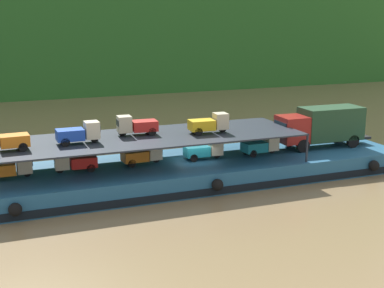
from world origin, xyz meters
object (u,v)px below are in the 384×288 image
at_px(mini_truck_upper_stern, 5,140).
at_px(mini_truck_upper_fore, 136,125).
at_px(cargo_barge, 195,170).
at_px(mini_truck_lower_bow, 261,145).
at_px(mini_truck_upper_bow, 209,124).
at_px(mini_truck_lower_aft, 75,161).
at_px(mini_truck_lower_mid, 143,154).
at_px(mini_truck_lower_fore, 204,150).
at_px(covered_lorry, 322,126).
at_px(mini_truck_upper_mid, 79,133).
at_px(mini_truck_lower_stern, 11,168).

xyz_separation_m(mini_truck_upper_stern, mini_truck_upper_fore, (8.65, 1.49, 0.00)).
distance_m(cargo_barge, mini_truck_lower_bow, 5.36).
bearing_deg(mini_truck_upper_bow, mini_truck_upper_stern, -179.13).
distance_m(cargo_barge, mini_truck_lower_aft, 8.50).
xyz_separation_m(cargo_barge, mini_truck_lower_mid, (-3.71, 0.41, 1.44)).
bearing_deg(cargo_barge, mini_truck_upper_fore, 169.40).
bearing_deg(mini_truck_lower_bow, mini_truck_lower_aft, 177.84).
bearing_deg(mini_truck_lower_aft, mini_truck_lower_bow, -2.16).
distance_m(mini_truck_lower_mid, mini_truck_lower_fore, 4.49).
bearing_deg(mini_truck_lower_mid, mini_truck_upper_bow, -11.77).
xyz_separation_m(covered_lorry, mini_truck_upper_stern, (-23.29, -0.84, 1.00)).
distance_m(cargo_barge, mini_truck_upper_fore, 5.33).
bearing_deg(mini_truck_upper_mid, mini_truck_lower_aft, 114.64).
relative_size(mini_truck_lower_bow, mini_truck_upper_mid, 1.01).
relative_size(mini_truck_lower_stern, mini_truck_lower_mid, 0.99).
bearing_deg(mini_truck_upper_bow, mini_truck_lower_stern, 176.51).
xyz_separation_m(mini_truck_lower_bow, mini_truck_upper_mid, (-13.27, -0.07, 2.00)).
bearing_deg(mini_truck_lower_mid, covered_lorry, -1.28).
xyz_separation_m(mini_truck_lower_mid, mini_truck_upper_fore, (-0.29, 0.33, 2.00)).
relative_size(covered_lorry, mini_truck_lower_bow, 2.83).
bearing_deg(mini_truck_lower_stern, mini_truck_lower_fore, -0.72).
xyz_separation_m(mini_truck_upper_mid, mini_truck_upper_fore, (4.12, 1.06, 0.00)).
bearing_deg(mini_truck_lower_fore, mini_truck_upper_fore, 172.28).
height_order(mini_truck_lower_stern, mini_truck_lower_bow, same).
bearing_deg(mini_truck_upper_bow, covered_lorry, 3.72).
bearing_deg(covered_lorry, mini_truck_lower_mid, 178.72).
distance_m(mini_truck_lower_mid, mini_truck_upper_mid, 4.89).
height_order(mini_truck_lower_bow, mini_truck_upper_bow, mini_truck_upper_bow).
bearing_deg(mini_truck_upper_fore, cargo_barge, -10.60).
distance_m(mini_truck_lower_fore, mini_truck_upper_stern, 13.59).
distance_m(mini_truck_upper_stern, mini_truck_upper_fore, 8.77).
bearing_deg(mini_truck_lower_aft, mini_truck_upper_stern, -166.71).
xyz_separation_m(covered_lorry, mini_truck_upper_fore, (-14.64, 0.65, 1.00)).
distance_m(mini_truck_lower_fore, mini_truck_lower_bow, 4.40).
distance_m(cargo_barge, mini_truck_lower_mid, 4.00).
relative_size(cargo_barge, mini_truck_upper_stern, 11.21).
bearing_deg(mini_truck_upper_fore, mini_truck_lower_aft, -173.65).
xyz_separation_m(mini_truck_lower_fore, mini_truck_upper_mid, (-8.88, -0.42, 2.00)).
bearing_deg(covered_lorry, cargo_barge, -179.50).
xyz_separation_m(cargo_barge, mini_truck_lower_aft, (-8.38, 0.26, 1.44)).
height_order(covered_lorry, mini_truck_upper_bow, mini_truck_upper_bow).
xyz_separation_m(mini_truck_lower_aft, mini_truck_lower_fore, (9.15, -0.16, 0.00)).
bearing_deg(mini_truck_upper_fore, covered_lorry, -2.56).
relative_size(mini_truck_lower_fore, mini_truck_upper_bow, 1.00).
xyz_separation_m(mini_truck_upper_mid, mini_truck_upper_bow, (8.99, -0.22, 0.00)).
xyz_separation_m(cargo_barge, mini_truck_upper_stern, (-12.64, -0.75, 3.44)).
distance_m(cargo_barge, covered_lorry, 10.92).
bearing_deg(cargo_barge, mini_truck_lower_mid, 173.63).
height_order(covered_lorry, mini_truck_upper_stern, mini_truck_upper_stern).
bearing_deg(mini_truck_lower_bow, mini_truck_lower_stern, 178.31).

